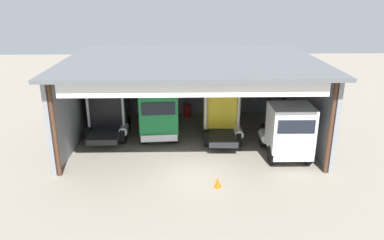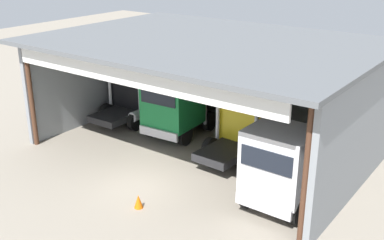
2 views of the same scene
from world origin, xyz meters
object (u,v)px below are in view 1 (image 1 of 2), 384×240
traffic_cone (218,182)px  truck_white_yard_outside (288,131)px  truck_green_center_bay (158,113)px  truck_yellow_center_right_bay (222,112)px  truck_black_right_bay (109,109)px  tool_cart (122,112)px  oil_drum (187,111)px

traffic_cone → truck_white_yard_outside: bearing=38.3°
truck_green_center_bay → traffic_cone: bearing=113.0°
truck_yellow_center_right_bay → traffic_cone: bearing=-94.7°
truck_yellow_center_right_bay → truck_green_center_bay: bearing=-176.3°
truck_black_right_bay → truck_yellow_center_right_bay: truck_black_right_bay is taller
tool_cart → oil_drum: bearing=1.5°
truck_black_right_bay → truck_white_yard_outside: bearing=-21.2°
tool_cart → traffic_cone: 12.77m
truck_green_center_bay → traffic_cone: (3.39, -6.67, -1.56)m
oil_drum → tool_cart: 5.06m
oil_drum → truck_white_yard_outside: bearing=-52.9°
truck_yellow_center_right_bay → oil_drum: truck_yellow_center_right_bay is taller
truck_green_center_bay → oil_drum: 5.06m
truck_black_right_bay → traffic_cone: 10.24m
truck_green_center_bay → truck_yellow_center_right_bay: truck_yellow_center_right_bay is taller
truck_black_right_bay → tool_cart: (0.30, 3.49, -1.35)m
truck_yellow_center_right_bay → oil_drum: bearing=119.6°
truck_yellow_center_right_bay → tool_cart: bearing=152.3°
truck_black_right_bay → truck_yellow_center_right_bay: 7.65m
truck_yellow_center_right_bay → truck_black_right_bay: bearing=176.8°
traffic_cone → truck_yellow_center_right_bay: bearing=83.0°
traffic_cone → tool_cart: bearing=120.5°
truck_white_yard_outside → truck_green_center_bay: bearing=-22.0°
truck_yellow_center_right_bay → traffic_cone: 6.99m
truck_yellow_center_right_bay → truck_white_yard_outside: size_ratio=0.90×
truck_green_center_bay → traffic_cone: 7.64m
truck_black_right_bay → oil_drum: truck_black_right_bay is taller
truck_white_yard_outside → traffic_cone: truck_white_yard_outside is taller
tool_cart → truck_black_right_bay: bearing=-94.8°
truck_green_center_bay → oil_drum: bearing=-117.6°
truck_green_center_bay → truck_white_yard_outside: truck_green_center_bay is taller
truck_black_right_bay → oil_drum: size_ratio=5.23×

